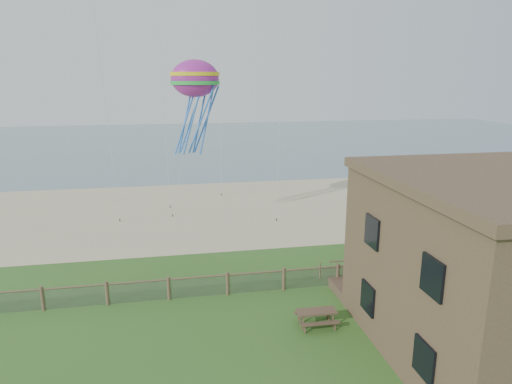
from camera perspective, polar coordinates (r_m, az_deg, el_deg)
ground at (r=19.28m, az=-1.18°, el=-20.59°), size 160.00×160.00×0.00m
sand_beach at (r=39.30m, az=-6.46°, el=-2.24°), size 72.00×20.00×0.02m
ocean at (r=82.43m, az=-8.79°, el=6.23°), size 160.00×68.00×0.02m
chainlink_fence at (r=24.17m, az=-3.57°, el=-11.50°), size 36.20×0.20×1.25m
motel_deck at (r=27.99m, az=24.61°, el=-9.81°), size 15.00×2.00×0.50m
picnic_table at (r=21.63m, az=7.57°, el=-15.38°), size 1.79×1.37×0.75m
octopus_kite at (r=33.28m, az=-7.52°, el=10.74°), size 4.13×3.57×7.13m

